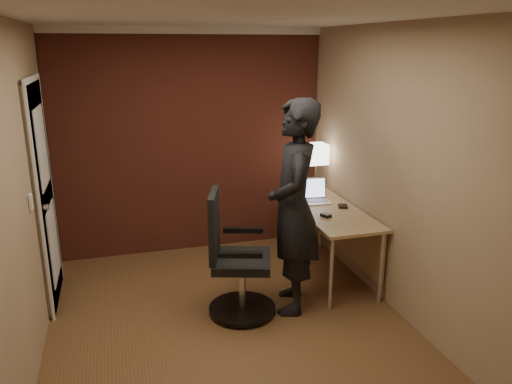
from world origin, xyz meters
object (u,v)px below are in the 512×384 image
desk (333,219)px  desk_lamp (316,154)px  laptop (312,195)px  office_chair (234,263)px  person (294,208)px  mouse (326,215)px  wallet (343,206)px

desk → desk_lamp: 0.82m
laptop → office_chair: bearing=-143.5°
desk → person: (-0.63, -0.53, 0.35)m
person → desk: bearing=147.1°
mouse → person: person is taller
desk → person: size_ratio=0.79×
laptop → office_chair: size_ratio=0.32×
office_chair → person: (0.54, -0.02, 0.46)m
desk → desk_lamp: bearing=85.1°
laptop → person: size_ratio=0.19×
wallet → office_chair: office_chair is taller
desk → mouse: 0.35m
office_chair → person: 0.71m
office_chair → person: size_ratio=0.58×
office_chair → wallet: bearing=20.9°
desk → office_chair: 1.27m
laptop → mouse: laptop is taller
desk_lamp → wallet: bearing=-86.5°
desk_lamp → laptop: bearing=-117.3°
laptop → wallet: 0.37m
mouse → person: size_ratio=0.05×
laptop → wallet: laptop is taller
mouse → wallet: (0.29, 0.22, -0.01)m
desk_lamp → person: (-0.68, -1.14, -0.20)m
desk_lamp → wallet: desk_lamp is taller
desk_lamp → person: person is taller
desk_lamp → wallet: size_ratio=4.86×
wallet → office_chair: 1.37m
desk → office_chair: size_ratio=1.36×
wallet → desk: bearing=164.4°
mouse → wallet: 0.36m
desk → desk_lamp: desk_lamp is taller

